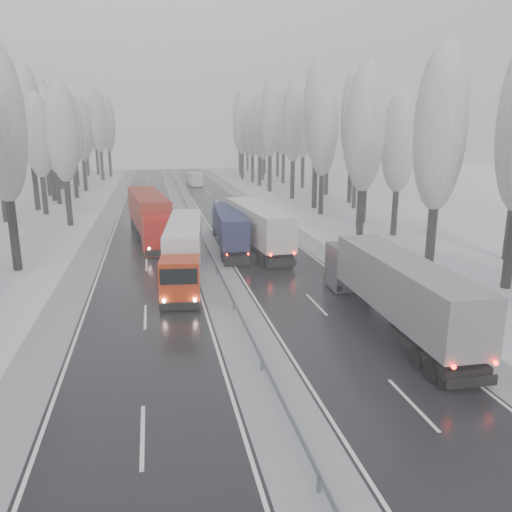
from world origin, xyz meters
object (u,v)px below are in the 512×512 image
object	(u,v)px
truck_grey_tarp	(393,285)
truck_blue_box	(228,225)
box_truck_distant	(195,179)
truck_red_red	(149,213)
truck_red_white	(184,246)
truck_cream_box	(254,224)

from	to	relation	value
truck_grey_tarp	truck_blue_box	xyz separation A→B (m)	(-5.90, 21.11, -0.27)
box_truck_distant	truck_red_red	world-z (taller)	truck_red_red
truck_blue_box	truck_red_red	bearing A→B (deg)	148.50
truck_blue_box	truck_red_red	xyz separation A→B (m)	(-7.18, 5.01, 0.52)
box_truck_distant	truck_red_white	xyz separation A→B (m)	(-6.22, -63.76, 0.95)
truck_red_white	truck_red_red	xyz separation A→B (m)	(-2.52, 13.78, 0.34)
truck_cream_box	truck_red_red	xyz separation A→B (m)	(-9.31, 6.41, 0.22)
box_truck_distant	truck_red_red	size ratio (longest dim) A/B	0.41
truck_blue_box	box_truck_distant	distance (m)	55.02
truck_red_white	truck_blue_box	bearing A→B (deg)	68.15
truck_grey_tarp	truck_cream_box	bearing A→B (deg)	102.09
truck_grey_tarp	truck_cream_box	distance (m)	20.07
box_truck_distant	truck_red_white	world-z (taller)	truck_red_white
truck_red_white	truck_red_red	world-z (taller)	truck_red_red
truck_grey_tarp	truck_cream_box	world-z (taller)	truck_cream_box
truck_grey_tarp	truck_cream_box	xyz separation A→B (m)	(-3.78, 19.71, 0.03)
truck_blue_box	box_truck_distant	world-z (taller)	truck_blue_box
truck_cream_box	box_truck_distant	bearing A→B (deg)	85.35
truck_cream_box	truck_red_red	world-z (taller)	truck_red_red
truck_blue_box	truck_red_red	distance (m)	8.77
truck_cream_box	box_truck_distant	size ratio (longest dim) A/B	2.25
truck_cream_box	box_truck_distant	distance (m)	56.40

